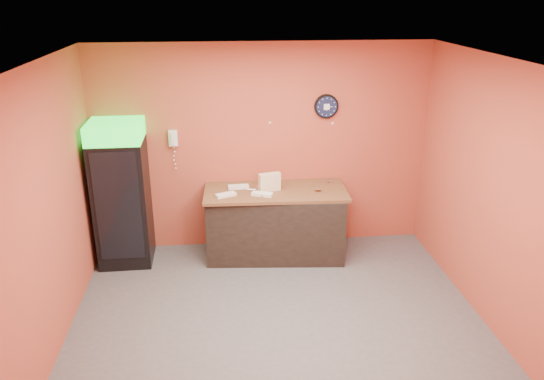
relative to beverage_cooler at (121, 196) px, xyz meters
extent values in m
plane|color=#47474C|center=(1.85, -1.61, -0.92)|extent=(4.50, 4.50, 0.00)
cube|color=#AB4630|center=(1.85, 0.39, 0.48)|extent=(4.50, 0.02, 2.80)
cube|color=#AB4630|center=(-0.40, -1.61, 0.48)|extent=(0.02, 4.00, 2.80)
cube|color=#AB4630|center=(4.10, -1.61, 0.48)|extent=(0.02, 4.00, 2.80)
cube|color=white|center=(1.85, -1.61, 1.88)|extent=(4.50, 4.00, 0.02)
cube|color=black|center=(0.00, 0.04, -0.10)|extent=(0.67, 0.67, 1.66)
cube|color=#1AE12D|center=(0.00, 0.04, 0.85)|extent=(0.67, 0.67, 0.24)
cube|color=black|center=(0.00, -0.29, -0.03)|extent=(0.55, 0.03, 1.42)
cube|color=black|center=(1.99, -0.01, -0.48)|extent=(1.86, 0.95, 0.90)
cylinder|color=black|center=(2.70, 0.37, 1.03)|extent=(0.32, 0.05, 0.32)
cylinder|color=#0F1433|center=(2.70, 0.34, 1.03)|extent=(0.28, 0.01, 0.28)
cube|color=white|center=(2.70, 0.33, 1.03)|extent=(0.08, 0.00, 0.08)
cube|color=white|center=(0.67, 0.35, 0.66)|extent=(0.12, 0.07, 0.21)
cube|color=white|center=(0.67, 0.30, 0.66)|extent=(0.05, 0.04, 0.17)
cube|color=brown|center=(1.99, -0.01, -0.01)|extent=(1.90, 0.89, 0.04)
cube|color=beige|center=(1.91, -0.01, 0.04)|extent=(0.30, 0.16, 0.06)
cube|color=beige|center=(1.91, -0.01, 0.10)|extent=(0.30, 0.16, 0.06)
cube|color=beige|center=(1.91, -0.01, 0.16)|extent=(0.30, 0.16, 0.06)
cube|color=beige|center=(1.91, -0.01, 0.22)|extent=(0.30, 0.16, 0.06)
cube|color=white|center=(1.33, -0.16, 0.03)|extent=(0.28, 0.20, 0.04)
cube|color=white|center=(1.80, -0.18, 0.03)|extent=(0.29, 0.20, 0.04)
cube|color=white|center=(1.51, 0.12, 0.03)|extent=(0.28, 0.12, 0.04)
cylinder|color=silver|center=(1.75, 0.02, 0.04)|extent=(0.05, 0.05, 0.05)
camera|label=1|loc=(1.29, -6.47, 2.51)|focal=35.00mm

